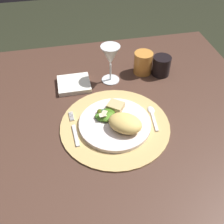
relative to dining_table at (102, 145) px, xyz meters
name	(u,v)px	position (x,y,z in m)	size (l,w,h in m)	color
ground_plane	(105,210)	(0.00, 0.00, -0.56)	(6.00, 6.00, 0.00)	#26291B
dining_table	(102,145)	(0.00, 0.00, 0.00)	(1.23, 1.04, 0.71)	#482E23
placemat	(115,125)	(0.04, -0.05, 0.16)	(0.38, 0.38, 0.01)	tan
dinner_plate	(115,123)	(0.04, -0.05, 0.17)	(0.25, 0.25, 0.01)	silver
pasta_serving	(125,123)	(0.06, -0.09, 0.20)	(0.11, 0.08, 0.05)	#E4BF66
salad_greens	(105,115)	(0.01, -0.02, 0.19)	(0.09, 0.08, 0.03)	#3D6917
bread_piece	(116,106)	(0.05, 0.01, 0.19)	(0.05, 0.05, 0.02)	tan
fork	(74,130)	(-0.10, -0.05, 0.17)	(0.02, 0.16, 0.00)	silver
spoon	(152,114)	(0.18, -0.03, 0.17)	(0.03, 0.12, 0.01)	silver
napkin	(74,84)	(-0.08, 0.20, 0.17)	(0.13, 0.12, 0.02)	white
wine_glass	(110,57)	(0.08, 0.20, 0.27)	(0.08, 0.08, 0.16)	silver
amber_tumbler	(143,63)	(0.22, 0.23, 0.21)	(0.08, 0.08, 0.09)	#CC8337
dark_tumbler	(161,66)	(0.29, 0.20, 0.20)	(0.07, 0.07, 0.08)	black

